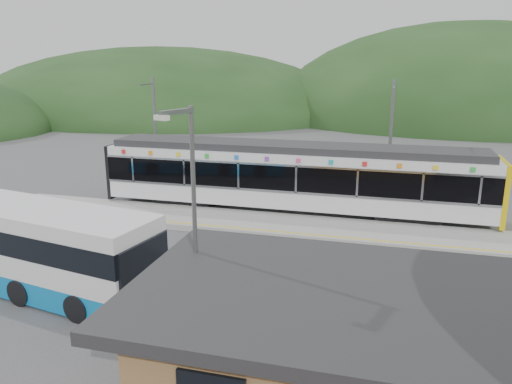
# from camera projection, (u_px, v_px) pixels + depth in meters

# --- Properties ---
(ground) EXTENTS (120.00, 120.00, 0.00)m
(ground) POSITION_uv_depth(u_px,v_px,m) (217.00, 248.00, 21.81)
(ground) COLOR #4C4C4F
(ground) RESTS_ON ground
(hills) EXTENTS (146.00, 149.00, 26.00)m
(hills) POSITION_uv_depth(u_px,v_px,m) (368.00, 223.00, 25.17)
(hills) COLOR #1E3D19
(hills) RESTS_ON ground
(platform) EXTENTS (26.00, 3.20, 0.30)m
(platform) POSITION_uv_depth(u_px,v_px,m) (239.00, 222.00, 24.85)
(platform) COLOR #9E9E99
(platform) RESTS_ON ground
(yellow_line) EXTENTS (26.00, 0.10, 0.01)m
(yellow_line) POSITION_uv_depth(u_px,v_px,m) (231.00, 227.00, 23.59)
(yellow_line) COLOR yellow
(yellow_line) RESTS_ON platform
(train) EXTENTS (20.44, 3.01, 3.74)m
(train) POSITION_uv_depth(u_px,v_px,m) (292.00, 175.00, 26.34)
(train) COLOR black
(train) RESTS_ON ground
(catenary_mast_west) EXTENTS (0.18, 1.80, 7.00)m
(catenary_mast_west) POSITION_uv_depth(u_px,v_px,m) (155.00, 133.00, 30.63)
(catenary_mast_west) COLOR slate
(catenary_mast_west) RESTS_ON ground
(catenary_mast_east) EXTENTS (0.18, 1.80, 7.00)m
(catenary_mast_east) POSITION_uv_depth(u_px,v_px,m) (390.00, 142.00, 27.08)
(catenary_mast_east) COLOR slate
(catenary_mast_east) RESTS_ON ground
(station_shelter) EXTENTS (9.20, 6.20, 3.00)m
(station_shelter) POSITION_uv_depth(u_px,v_px,m) (331.00, 347.00, 11.49)
(station_shelter) COLOR olive
(station_shelter) RESTS_ON ground
(bus) EXTENTS (11.49, 4.56, 3.06)m
(bus) POSITION_uv_depth(u_px,v_px,m) (19.00, 246.00, 17.97)
(bus) COLOR #0C75BC
(bus) RESTS_ON ground
(lamp_post) EXTENTS (0.48, 1.23, 6.88)m
(lamp_post) POSITION_uv_depth(u_px,v_px,m) (192.00, 215.00, 12.93)
(lamp_post) COLOR slate
(lamp_post) RESTS_ON ground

